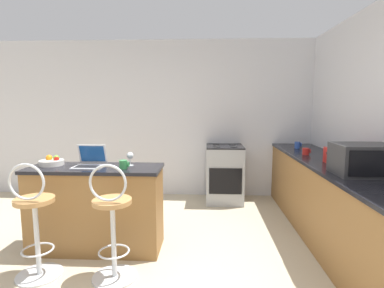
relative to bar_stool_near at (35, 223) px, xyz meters
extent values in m
cube|color=silver|center=(0.82, 2.58, 0.79)|extent=(12.00, 0.06, 2.60)
cube|color=olive|center=(0.35, 0.56, -0.07)|extent=(1.36, 0.49, 0.87)
cube|color=black|center=(0.35, 0.56, 0.38)|extent=(1.39, 0.52, 0.03)
cube|color=olive|center=(2.93, 0.92, -0.07)|extent=(0.62, 3.27, 0.87)
cube|color=black|center=(2.93, 0.92, 0.38)|extent=(0.65, 3.30, 0.03)
cylinder|color=silver|center=(0.00, 0.02, -0.50)|extent=(0.40, 0.40, 0.02)
cylinder|color=silver|center=(0.00, 0.02, -0.15)|extent=(0.04, 0.04, 0.69)
torus|color=silver|center=(0.00, 0.02, -0.26)|extent=(0.28, 0.28, 0.02)
cylinder|color=#B7844C|center=(0.00, 0.02, 0.20)|extent=(0.34, 0.34, 0.04)
torus|color=silver|center=(0.00, -0.08, 0.39)|extent=(0.32, 0.02, 0.32)
cylinder|color=silver|center=(0.70, 0.02, -0.50)|extent=(0.40, 0.40, 0.02)
cylinder|color=silver|center=(0.70, 0.02, -0.15)|extent=(0.04, 0.04, 0.69)
torus|color=silver|center=(0.70, 0.02, -0.26)|extent=(0.28, 0.28, 0.02)
cylinder|color=#B7844C|center=(0.70, 0.02, 0.20)|extent=(0.34, 0.34, 0.04)
torus|color=silver|center=(0.70, -0.08, 0.39)|extent=(0.32, 0.02, 0.32)
cube|color=silver|center=(0.29, 0.53, 0.40)|extent=(0.30, 0.23, 0.01)
cube|color=black|center=(0.29, 0.51, 0.41)|extent=(0.26, 0.13, 0.00)
cube|color=silver|center=(0.29, 0.65, 0.52)|extent=(0.30, 0.08, 0.21)
cube|color=#19478C|center=(0.29, 0.65, 0.52)|extent=(0.26, 0.06, 0.18)
cube|color=#2D2D30|center=(2.97, 0.33, 0.54)|extent=(0.51, 0.39, 0.29)
cube|color=black|center=(2.92, 0.13, 0.54)|extent=(0.36, 0.01, 0.23)
cube|color=red|center=(2.94, 0.81, 0.48)|extent=(0.20, 0.30, 0.17)
cube|color=black|center=(2.90, 0.81, 0.57)|extent=(0.04, 0.21, 0.00)
cube|color=black|center=(2.98, 0.81, 0.57)|extent=(0.04, 0.21, 0.00)
cube|color=black|center=(2.83, 0.81, 0.52)|extent=(0.02, 0.02, 0.02)
cube|color=#9EA3A8|center=(1.80, 2.23, -0.07)|extent=(0.58, 0.60, 0.88)
cube|color=black|center=(1.80, 1.93, -0.10)|extent=(0.49, 0.01, 0.40)
cube|color=black|center=(1.80, 2.23, 0.38)|extent=(0.58, 0.60, 0.02)
cylinder|color=black|center=(1.67, 2.11, 0.40)|extent=(0.11, 0.11, 0.01)
cylinder|color=black|center=(1.93, 2.11, 0.40)|extent=(0.11, 0.11, 0.01)
cylinder|color=black|center=(1.67, 2.35, 0.40)|extent=(0.11, 0.11, 0.01)
cylinder|color=black|center=(1.93, 2.35, 0.40)|extent=(0.11, 0.11, 0.01)
cylinder|color=silver|center=(0.71, 0.64, 0.40)|extent=(0.07, 0.07, 0.00)
cylinder|color=silver|center=(0.71, 0.64, 0.44)|extent=(0.01, 0.01, 0.07)
sphere|color=silver|center=(0.71, 0.64, 0.50)|extent=(0.07, 0.07, 0.07)
cylinder|color=#2D51AD|center=(2.86, 2.00, 0.44)|extent=(0.08, 0.08, 0.10)
torus|color=#2D51AD|center=(2.92, 2.00, 0.45)|extent=(0.01, 0.06, 0.06)
cylinder|color=red|center=(2.80, 1.42, 0.44)|extent=(0.08, 0.08, 0.09)
torus|color=red|center=(2.85, 1.42, 0.44)|extent=(0.01, 0.06, 0.06)
cylinder|color=#338447|center=(0.68, 0.47, 0.44)|extent=(0.08, 0.08, 0.09)
torus|color=#338447|center=(0.73, 0.47, 0.44)|extent=(0.01, 0.06, 0.06)
cylinder|color=silver|center=(-0.14, 0.61, 0.42)|extent=(0.25, 0.25, 0.05)
sphere|color=red|center=(-0.09, 0.62, 0.47)|extent=(0.06, 0.06, 0.06)
sphere|color=orange|center=(-0.18, 0.64, 0.47)|extent=(0.07, 0.07, 0.07)
sphere|color=#66B233|center=(-0.10, 0.63, 0.47)|extent=(0.06, 0.06, 0.06)
camera|label=1|loc=(1.52, -2.46, 1.04)|focal=28.00mm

